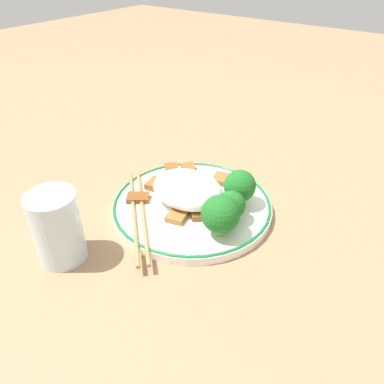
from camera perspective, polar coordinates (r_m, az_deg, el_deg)
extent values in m
plane|color=#9E7A56|center=(0.58, 0.00, -2.68)|extent=(3.00, 3.00, 0.00)
cylinder|color=white|center=(0.57, 0.00, -2.18)|extent=(0.24, 0.24, 0.01)
torus|color=#197238|center=(0.57, 0.00, -1.66)|extent=(0.24, 0.24, 0.01)
ellipsoid|color=white|center=(0.56, -0.65, 0.47)|extent=(0.11, 0.09, 0.04)
cylinder|color=#7FB756|center=(0.51, 4.22, -5.73)|extent=(0.01, 0.01, 0.01)
sphere|color=#1E6B23|center=(0.49, 4.35, -3.36)|extent=(0.05, 0.05, 0.05)
cylinder|color=#7FB756|center=(0.54, 6.11, -3.49)|extent=(0.02, 0.02, 0.01)
sphere|color=#1E6B23|center=(0.53, 6.24, -1.71)|extent=(0.04, 0.04, 0.04)
cylinder|color=#7FB756|center=(0.57, 7.11, -1.19)|extent=(0.02, 0.02, 0.01)
sphere|color=#1E6B23|center=(0.55, 7.29, 0.93)|extent=(0.05, 0.05, 0.05)
cube|color=brown|center=(0.60, -1.08, 1.09)|extent=(0.03, 0.03, 0.01)
cube|color=#995B28|center=(0.64, -0.52, 3.62)|extent=(0.03, 0.03, 0.01)
cube|color=#9E6633|center=(0.53, -2.42, -3.83)|extent=(0.03, 0.03, 0.01)
cube|color=brown|center=(0.63, -3.06, 3.20)|extent=(0.04, 0.04, 0.01)
cube|color=#9E6633|center=(0.62, 4.69, 1.95)|extent=(0.04, 0.04, 0.01)
cube|color=brown|center=(0.58, -8.24, -0.88)|extent=(0.04, 0.04, 0.01)
cube|color=#995B28|center=(0.61, -5.63, 1.29)|extent=(0.03, 0.03, 0.01)
cube|color=brown|center=(0.54, 0.85, -2.96)|extent=(0.04, 0.04, 0.01)
cylinder|color=#AD8451|center=(0.55, -8.85, -3.23)|extent=(0.16, 0.15, 0.01)
cylinder|color=#AD8451|center=(0.55, -7.50, -3.10)|extent=(0.16, 0.15, 0.01)
cylinder|color=silver|center=(0.50, -19.88, -5.14)|extent=(0.06, 0.06, 0.10)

